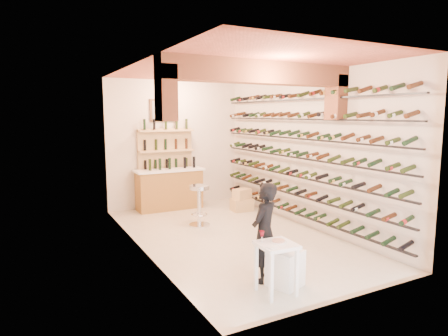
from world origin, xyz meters
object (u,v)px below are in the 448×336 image
Objects in this scene: chrome_barstool at (199,203)px; white_stool at (285,268)px; crate_lower at (242,205)px; wine_rack at (296,153)px; back_counter at (170,188)px; tasting_table at (276,252)px; person at (264,232)px.

white_stool is at bearing -92.72° from chrome_barstool.
white_stool is at bearing -112.33° from crate_lower.
wine_rack reaches higher than back_counter.
back_counter reaches higher than white_stool.
back_counter is 1.95× the size of chrome_barstool.
white_stool is (-1.94, -2.29, -1.30)m from wine_rack.
wine_rack reaches higher than crate_lower.
white_stool is at bearing 30.18° from tasting_table.
tasting_table is at bearing -132.18° from wine_rack.
white_stool is 1.00× the size of crate_lower.
tasting_table is (-2.20, -2.43, -0.99)m from wine_rack.
person is at bearing 121.18° from white_stool.
wine_rack is at bearing -27.43° from chrome_barstool.
wine_rack is at bearing 49.71° from white_stool.
tasting_table is 1.65× the size of crate_lower.
chrome_barstool is (0.15, 3.22, 0.25)m from white_stool.
wine_rack is 3.27m from white_stool.
back_counter is (-1.83, 2.65, -1.02)m from wine_rack.
crate_lower is (1.87, 4.07, -0.41)m from tasting_table.
white_stool is 0.56m from person.
crate_lower is at bearing 67.99° from tasting_table.
person reaches higher than tasting_table.
wine_rack is 3.42m from tasting_table.
chrome_barstool reaches higher than tasting_table.
person is 2.97m from chrome_barstool.
chrome_barstool is at bearing 152.57° from wine_rack.
back_counter is 1.85m from crate_lower.
back_counter is 1.20× the size of person.
person is 2.80× the size of crate_lower.
person reaches higher than white_stool.
wine_rack is 3.04m from person.
white_stool is 0.36× the size of person.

